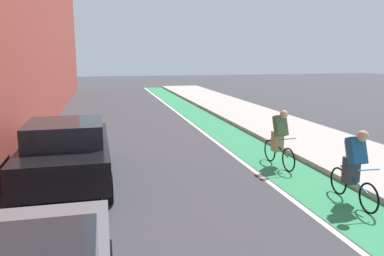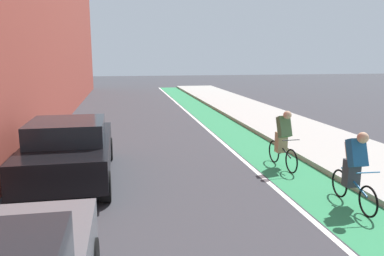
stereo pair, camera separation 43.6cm
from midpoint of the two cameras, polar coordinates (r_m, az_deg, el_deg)
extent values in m
plane|color=#38383D|center=(14.70, -6.85, -1.09)|extent=(87.33, 87.33, 0.00)
cube|color=#2D8451|center=(17.18, 2.21, 0.73)|extent=(1.60, 39.69, 0.00)
cube|color=white|center=(16.97, -0.72, 0.61)|extent=(0.12, 39.69, 0.00)
cube|color=#A8A59E|center=(17.99, 9.94, 1.26)|extent=(3.42, 39.69, 0.14)
cube|color=black|center=(9.69, -19.60, -3.82)|extent=(2.00, 4.46, 0.70)
cube|color=black|center=(9.35, -19.95, -0.74)|extent=(1.73, 1.89, 0.55)
cylinder|color=black|center=(11.50, -23.15, -3.61)|extent=(0.23, 0.66, 0.66)
cylinder|color=black|center=(11.34, -14.25, -3.24)|extent=(0.23, 0.66, 0.66)
cylinder|color=black|center=(8.36, -26.64, -9.19)|extent=(0.23, 0.66, 0.66)
cylinder|color=black|center=(8.15, -14.22, -8.85)|extent=(0.23, 0.66, 0.66)
torus|color=black|center=(8.12, 23.81, -9.71)|extent=(0.07, 0.62, 0.61)
torus|color=black|center=(8.95, 20.00, -7.54)|extent=(0.07, 0.62, 0.61)
cylinder|color=#1966A5|center=(8.46, 21.91, -7.17)|extent=(0.08, 0.96, 0.33)
cylinder|color=#1966A5|center=(8.58, 21.29, -6.31)|extent=(0.04, 0.12, 0.55)
cylinder|color=#1966A5|center=(8.01, 23.79, -5.84)|extent=(0.48, 0.05, 0.02)
cube|color=#333842|center=(8.50, 21.61, -6.01)|extent=(0.29, 0.25, 0.56)
cube|color=#1E598C|center=(8.28, 22.30, -3.20)|extent=(0.34, 0.41, 0.60)
sphere|color=tan|center=(8.08, 23.07, -1.11)|extent=(0.22, 0.22, 0.22)
cube|color=tan|center=(8.38, 21.85, -2.87)|extent=(0.27, 0.28, 0.39)
torus|color=black|center=(10.26, 13.24, -4.73)|extent=(0.07, 0.65, 0.65)
torus|color=black|center=(11.15, 10.61, -3.37)|extent=(0.07, 0.65, 0.65)
cylinder|color=black|center=(10.65, 11.92, -2.88)|extent=(0.09, 0.96, 0.33)
cylinder|color=black|center=(10.79, 11.48, -2.24)|extent=(0.04, 0.12, 0.55)
cylinder|color=black|center=(10.19, 13.16, -1.64)|extent=(0.48, 0.05, 0.02)
cube|color=tan|center=(10.70, 11.69, -1.97)|extent=(0.29, 0.25, 0.56)
cube|color=#4C7247|center=(10.50, 12.11, 0.33)|extent=(0.34, 0.41, 0.60)
sphere|color=tan|center=(10.31, 12.59, 2.03)|extent=(0.22, 0.22, 0.22)
camera|label=1|loc=(0.22, -91.42, -0.27)|focal=35.20mm
camera|label=2|loc=(0.22, 88.58, 0.27)|focal=35.20mm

